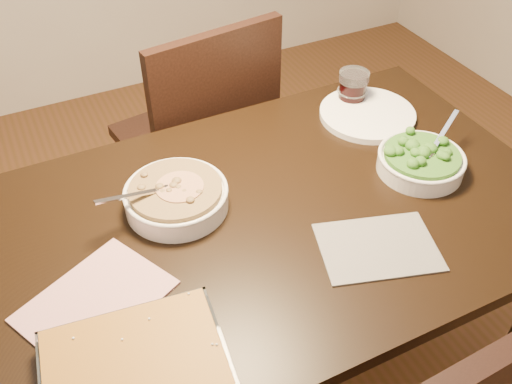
{
  "coord_description": "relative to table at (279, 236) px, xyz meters",
  "views": [
    {
      "loc": [
        -0.51,
        -0.9,
        1.72
      ],
      "look_at": [
        -0.05,
        0.03,
        0.8
      ],
      "focal_mm": 40.0,
      "sensor_mm": 36.0,
      "label": 1
    }
  ],
  "objects": [
    {
      "name": "coaster",
      "position": [
        0.43,
        0.33,
        0.1
      ],
      "size": [
        0.11,
        0.11,
        0.0
      ],
      "primitive_type": "cube",
      "color": "white",
      "rests_on": "table"
    },
    {
      "name": "magazine_a",
      "position": [
        -0.48,
        -0.08,
        0.1
      ],
      "size": [
        0.36,
        0.32,
        0.01
      ],
      "primitive_type": "cube",
      "rotation": [
        0.0,
        0.0,
        0.46
      ],
      "color": "#A32E45",
      "rests_on": "table"
    },
    {
      "name": "stew_bowl",
      "position": [
        -0.22,
        0.12,
        0.13
      ],
      "size": [
        0.28,
        0.26,
        0.1
      ],
      "color": "white",
      "rests_on": "table"
    },
    {
      "name": "magazine_b",
      "position": [
        0.14,
        -0.22,
        0.1
      ],
      "size": [
        0.31,
        0.26,
        0.0
      ],
      "primitive_type": "cube",
      "rotation": [
        0.0,
        0.0,
        -0.29
      ],
      "color": "#28272F",
      "rests_on": "table"
    },
    {
      "name": "dinner_plate",
      "position": [
        0.43,
        0.24,
        0.1
      ],
      "size": [
        0.28,
        0.28,
        0.02
      ],
      "primitive_type": "cylinder",
      "color": "white",
      "rests_on": "table"
    },
    {
      "name": "baking_dish",
      "position": [
        -0.45,
        -0.29,
        0.12
      ],
      "size": [
        0.36,
        0.28,
        0.06
      ],
      "rotation": [
        0.0,
        0.0,
        -0.12
      ],
      "color": "silver",
      "rests_on": "table"
    },
    {
      "name": "chair_far",
      "position": [
        0.04,
        0.65,
        -0.11
      ],
      "size": [
        0.52,
        0.52,
        0.98
      ],
      "rotation": [
        0.0,
        0.0,
        3.28
      ],
      "color": "black",
      "rests_on": "ground"
    },
    {
      "name": "broccoli_bowl",
      "position": [
        0.41,
        -0.03,
        0.13
      ],
      "size": [
        0.25,
        0.23,
        0.09
      ],
      "color": "white",
      "rests_on": "table"
    },
    {
      "name": "ground",
      "position": [
        0.0,
        0.0,
        -0.65
      ],
      "size": [
        4.0,
        4.0,
        0.0
      ],
      "primitive_type": "plane",
      "color": "#4B2F15",
      "rests_on": "ground"
    },
    {
      "name": "wine_tumbler",
      "position": [
        0.43,
        0.33,
        0.15
      ],
      "size": [
        0.09,
        0.09,
        0.1
      ],
      "color": "black",
      "rests_on": "coaster"
    },
    {
      "name": "table",
      "position": [
        0.0,
        0.0,
        0.0
      ],
      "size": [
        1.4,
        0.9,
        0.75
      ],
      "color": "black",
      "rests_on": "ground"
    }
  ]
}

